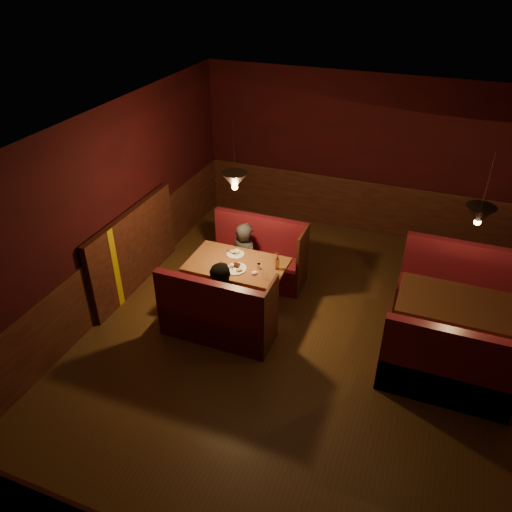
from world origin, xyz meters
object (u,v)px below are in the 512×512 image
at_px(second_table, 452,314).
at_px(second_bench_far, 454,293).
at_px(main_bench_near, 216,320).
at_px(diner_b, 223,289).
at_px(main_bench_far, 258,260).
at_px(diner_a, 245,245).
at_px(main_table, 238,273).
at_px(second_bench_near, 448,373).

xyz_separation_m(second_table, second_bench_far, (0.03, 0.85, -0.24)).
relative_size(main_bench_near, diner_b, 1.09).
height_order(main_bench_far, diner_a, diner_a).
bearing_deg(main_table, second_bench_far, 17.89).
distance_m(second_bench_far, second_bench_near, 1.70).
relative_size(second_bench_near, diner_a, 1.09).
xyz_separation_m(main_table, second_bench_far, (3.01, 0.97, -0.23)).
xyz_separation_m(second_table, diner_a, (-3.09, 0.45, 0.13)).
height_order(main_bench_far, main_bench_near, same).
distance_m(main_table, second_bench_near, 3.11).
height_order(second_table, diner_b, diner_b).
distance_m(main_bench_far, second_bench_far, 3.00).
xyz_separation_m(second_bench_far, diner_b, (-2.97, -1.56, 0.36)).
xyz_separation_m(main_table, diner_b, (0.04, -0.59, 0.13)).
xyz_separation_m(main_bench_near, second_bench_near, (3.00, 0.07, 0.02)).
xyz_separation_m(main_bench_near, second_table, (2.96, 0.92, 0.26)).
bearing_deg(diner_a, main_table, 123.92).
height_order(main_table, main_bench_near, main_bench_near).
relative_size(main_bench_far, main_bench_near, 1.00).
bearing_deg(main_bench_near, second_bench_near, 1.40).
bearing_deg(main_table, main_bench_far, 88.88).
bearing_deg(main_bench_far, main_table, -91.12).
xyz_separation_m(main_bench_far, main_bench_near, (0.00, -1.61, 0.00)).
bearing_deg(diner_b, diner_a, 76.83).
bearing_deg(diner_a, main_bench_near, 117.91).
bearing_deg(second_table, second_bench_far, 87.80).
bearing_deg(diner_a, second_bench_near, 179.85).
distance_m(main_table, diner_b, 0.60).
height_order(main_table, main_bench_far, main_bench_far).
xyz_separation_m(main_table, main_bench_far, (0.02, 0.80, -0.25)).
distance_m(second_bench_near, diner_b, 3.00).
relative_size(main_bench_far, second_bench_near, 0.99).
xyz_separation_m(main_bench_far, diner_b, (0.02, -1.39, 0.38)).
bearing_deg(main_table, diner_b, -86.29).
distance_m(second_bench_far, diner_a, 3.17).
height_order(main_bench_far, second_table, main_bench_far).
relative_size(main_bench_far, diner_b, 1.09).
distance_m(main_bench_near, second_table, 3.11).
height_order(main_bench_near, diner_a, diner_a).
bearing_deg(diner_a, second_table, -165.83).
bearing_deg(second_bench_far, diner_a, -172.69).
distance_m(main_bench_far, diner_a, 0.47).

